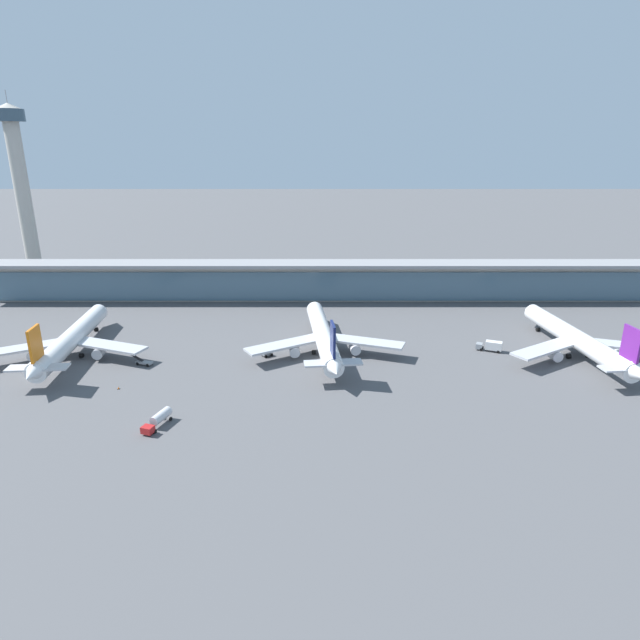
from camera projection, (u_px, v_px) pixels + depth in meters
The scene contains 11 objects.
ground_plane at pixel (320, 359), 153.02m from camera, with size 1200.00×1200.00×0.00m, color #515154.
airliner_left_stand at pixel (70, 340), 153.39m from camera, with size 46.09×60.14×16.01m.
airliner_centre_stand at pixel (323, 336), 156.29m from camera, with size 45.99×60.12×16.01m.
airliner_right_stand at pixel (577, 340), 153.44m from camera, with size 45.93×60.10×16.01m.
service_truck_near_nose_grey at pixel (143, 362), 148.48m from camera, with size 6.84×3.66×2.70m.
service_truck_under_wing_grey at pixel (490, 346), 158.10m from camera, with size 7.62×4.92×3.10m.
service_truck_mid_apron_red at pixel (157, 419), 115.88m from camera, with size 4.94×8.86×2.95m.
service_truck_by_tail_grey at pixel (267, 354), 154.36m from camera, with size 3.31×3.08×2.05m.
terminal_building at pixel (320, 280), 208.64m from camera, with size 266.76×12.80×15.20m.
control_tower at pixel (20, 180), 232.57m from camera, with size 12.00×12.00×79.69m.
safety_cone_alpha at pixel (118, 388), 133.93m from camera, with size 0.62×0.62×0.70m.
Camera 1 is at (-0.16, -141.82, 58.54)m, focal length 30.05 mm.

